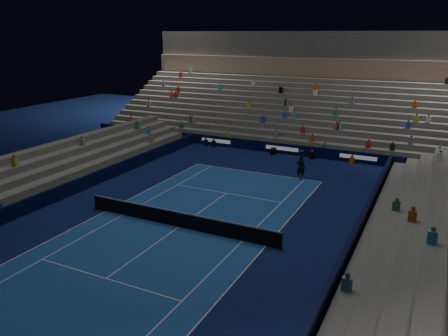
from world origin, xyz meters
The scene contains 11 objects.
ground centered at (0.00, 0.00, 0.00)m, with size 90.00×90.00×0.00m, color #0B1643.
court_surface centered at (0.00, 0.00, 0.01)m, with size 10.97×23.77×0.01m, color #1A4893.
sponsor_barrier_far centered at (0.00, 18.50, 0.50)m, with size 44.00×0.25×1.00m, color black.
sponsor_barrier_east centered at (9.70, 0.00, 0.50)m, with size 0.25×37.00×1.00m, color black.
sponsor_barrier_west centered at (-9.70, 0.00, 0.50)m, with size 0.25×37.00×1.00m, color black.
grandstand_main centered at (0.00, 27.90, 3.38)m, with size 44.00×15.20×11.20m.
grandstand_east centered at (13.17, 0.00, 0.92)m, with size 5.00×37.00×2.50m.
grandstand_west centered at (-13.17, 0.00, 0.92)m, with size 5.00×37.00×2.50m.
tennis_net centered at (0.00, 0.00, 0.50)m, with size 12.90×0.10×1.10m.
tennis_player centered at (3.76, 11.90, 0.95)m, with size 0.69×0.45×1.90m, color black.
broadcast_camera centered at (-0.70, 17.95, 0.31)m, with size 0.53×0.94×0.60m.
Camera 1 is at (12.96, -20.25, 10.93)m, focal length 35.45 mm.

